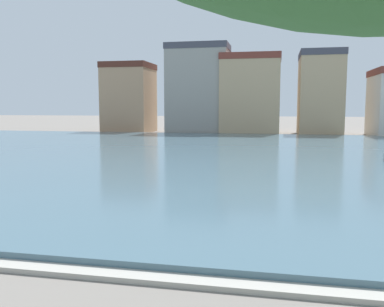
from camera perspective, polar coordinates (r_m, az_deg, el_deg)
harbor_water at (r=29.85m, az=7.82°, el=-0.23°), size 87.22×42.83×0.28m
quay_edge_coping at (r=8.89m, az=-1.87°, el=-17.10°), size 87.22×0.50×0.12m
townhouse_end_terrace at (r=58.92m, az=-8.66°, el=7.60°), size 6.39×6.43×9.54m
townhouse_wide_warehouse at (r=54.82m, az=0.86°, el=8.84°), size 8.04×5.15×11.62m
townhouse_narrow_midrow at (r=54.02m, az=8.07°, el=8.03°), size 7.54×5.83×10.15m
townhouse_corner_house at (r=55.46m, az=17.23°, el=7.93°), size 5.33×7.31×10.46m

